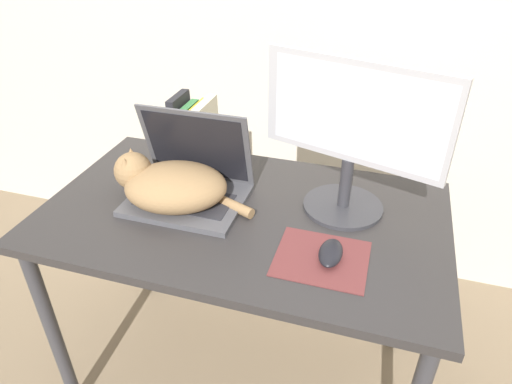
# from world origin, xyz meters

# --- Properties ---
(desk) EXTENTS (1.20, 0.71, 0.76)m
(desk) POSITION_xyz_m (0.00, 0.35, 0.67)
(desk) COLOR #2D2B2B
(desk) RESTS_ON ground_plane
(laptop) EXTENTS (0.35, 0.27, 0.28)m
(laptop) POSITION_xyz_m (-0.18, 0.38, 0.81)
(laptop) COLOR #4C4C51
(laptop) RESTS_ON desk
(cat) EXTENTS (0.44, 0.30, 0.15)m
(cat) POSITION_xyz_m (-0.22, 0.33, 0.82)
(cat) COLOR #99754C
(cat) RESTS_ON desk
(external_monitor) EXTENTS (0.51, 0.24, 0.45)m
(external_monitor) POSITION_xyz_m (0.28, 0.46, 1.01)
(external_monitor) COLOR #333338
(external_monitor) RESTS_ON desk
(mousepad) EXTENTS (0.24, 0.21, 0.00)m
(mousepad) POSITION_xyz_m (0.26, 0.21, 0.76)
(mousepad) COLOR brown
(mousepad) RESTS_ON desk
(computer_mouse) EXTENTS (0.06, 0.11, 0.03)m
(computer_mouse) POSITION_xyz_m (0.29, 0.22, 0.77)
(computer_mouse) COLOR black
(computer_mouse) RESTS_ON mousepad
(book_row) EXTENTS (0.13, 0.16, 0.24)m
(book_row) POSITION_xyz_m (-0.25, 0.60, 0.87)
(book_row) COLOR #232328
(book_row) RESTS_ON desk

